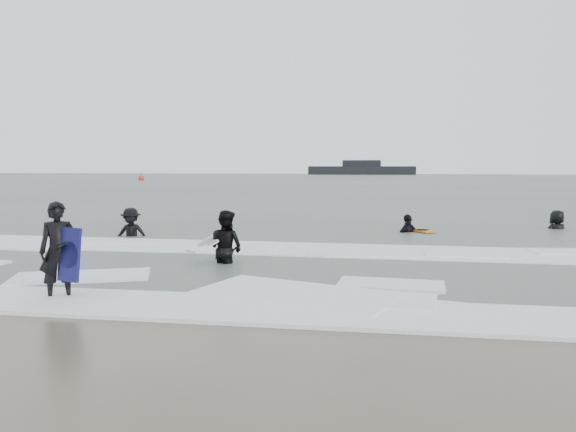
% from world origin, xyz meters
% --- Properties ---
extents(ground, '(320.00, 320.00, 0.00)m').
position_xyz_m(ground, '(0.00, 0.00, 0.00)').
color(ground, brown).
rests_on(ground, ground).
extents(sea, '(320.00, 320.00, 0.00)m').
position_xyz_m(sea, '(0.00, 80.00, 0.06)').
color(sea, '#47544C').
rests_on(sea, ground).
extents(surfer_centre, '(0.79, 0.70, 1.81)m').
position_xyz_m(surfer_centre, '(-3.20, -0.43, 0.00)').
color(surfer_centre, black).
rests_on(surfer_centre, ground).
extents(surfer_wading, '(1.13, 1.03, 1.89)m').
position_xyz_m(surfer_wading, '(-1.31, 3.67, 0.00)').
color(surfer_wading, black).
rests_on(surfer_wading, ground).
extents(surfer_breaker, '(1.32, 0.92, 1.87)m').
position_xyz_m(surfer_breaker, '(-5.93, 7.98, 0.00)').
color(surfer_breaker, black).
rests_on(surfer_breaker, ground).
extents(surfer_right_near, '(1.08, 1.08, 1.84)m').
position_xyz_m(surfer_right_near, '(3.29, 10.96, 0.00)').
color(surfer_right_near, black).
rests_on(surfer_right_near, ground).
extents(surfer_right_far, '(1.11, 1.02, 1.91)m').
position_xyz_m(surfer_right_far, '(8.86, 13.05, 0.00)').
color(surfer_right_far, black).
rests_on(surfer_right_far, ground).
extents(surf_foam, '(30.03, 9.06, 0.09)m').
position_xyz_m(surf_foam, '(0.00, 3.70, 0.04)').
color(surf_foam, white).
rests_on(surf_foam, ground).
extents(bodyboards, '(7.46, 12.19, 1.25)m').
position_xyz_m(bodyboards, '(-0.24, 4.68, 0.50)').
color(bodyboards, '#0F104A').
rests_on(bodyboards, ground).
extents(buoy, '(1.00, 1.00, 1.65)m').
position_xyz_m(buoy, '(-37.92, 77.08, 0.42)').
color(buoy, '#F0310A').
rests_on(buoy, ground).
extents(vessel_horizon, '(29.30, 5.23, 3.98)m').
position_xyz_m(vessel_horizon, '(-5.57, 147.57, 1.48)').
color(vessel_horizon, black).
rests_on(vessel_horizon, ground).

